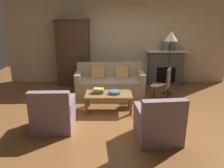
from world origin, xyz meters
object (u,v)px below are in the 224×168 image
at_px(mantel_vase_bronze, 161,46).
at_px(side_chair_wooden, 164,83).
at_px(fireplace, 165,67).
at_px(couch, 110,83).
at_px(mantel_vase_jade, 167,47).
at_px(armoire, 74,53).
at_px(fruit_bowl, 115,92).
at_px(coffee_table, 109,96).
at_px(book_stack, 98,91).
at_px(armchair_near_left, 53,115).
at_px(mantel_vase_slate, 172,47).
at_px(dog, 154,105).
at_px(armchair_near_right, 159,124).
at_px(floor_lamp, 171,40).

distance_m(mantel_vase_bronze, side_chair_wooden, 1.76).
height_order(fireplace, mantel_vase_bronze, mantel_vase_bronze).
relative_size(couch, mantel_vase_jade, 10.13).
bearing_deg(armoire, fruit_bowl, -58.07).
bearing_deg(coffee_table, book_stack, 168.64).
distance_m(couch, fruit_bowl, 1.21).
xyz_separation_m(coffee_table, armchair_near_left, (-1.08, -0.95, -0.05)).
height_order(fireplace, mantel_vase_jade, mantel_vase_jade).
relative_size(mantel_vase_slate, armchair_near_left, 0.26).
xyz_separation_m(armoire, dog, (2.18, -2.37, -0.79)).
xyz_separation_m(armoire, mantel_vase_slate, (3.13, 0.06, 0.20)).
xyz_separation_m(mantel_vase_bronze, side_chair_wooden, (-0.20, -1.59, -0.72)).
relative_size(fireplace, fruit_bowl, 4.41).
distance_m(couch, mantel_vase_bronze, 2.08).
bearing_deg(book_stack, dog, -14.10).
height_order(mantel_vase_slate, armchair_near_left, mantel_vase_slate).
distance_m(armoire, mantel_vase_slate, 3.14).
height_order(armoire, side_chair_wooden, armoire).
distance_m(coffee_table, mantel_vase_bronze, 2.83).
distance_m(couch, dog, 1.79).
height_order(mantel_vase_slate, armchair_near_right, mantel_vase_slate).
distance_m(armoire, side_chair_wooden, 3.04).
bearing_deg(fireplace, mantel_vase_bronze, -174.31).
distance_m(fireplace, fruit_bowl, 2.72).
relative_size(mantel_vase_bronze, mantel_vase_jade, 1.21).
distance_m(book_stack, mantel_vase_jade, 3.02).
relative_size(coffee_table, mantel_vase_slate, 4.84).
bearing_deg(floor_lamp, fruit_bowl, -142.50).
bearing_deg(mantel_vase_slate, fireplace, 174.31).
xyz_separation_m(armchair_near_left, armchair_near_right, (2.01, -0.40, 0.00)).
relative_size(book_stack, dog, 0.48).
distance_m(armoire, armchair_near_left, 3.13).
relative_size(coffee_table, fruit_bowl, 3.85).
height_order(armoire, fruit_bowl, armoire).
bearing_deg(couch, side_chair_wooden, -24.46).
height_order(armoire, floor_lamp, armoire).
distance_m(book_stack, armchair_near_right, 1.83).
height_order(book_stack, armchair_near_left, armchair_near_left).
bearing_deg(side_chair_wooden, couch, 155.54).
xyz_separation_m(mantel_vase_jade, side_chair_wooden, (-0.38, -1.59, -0.70)).
height_order(armoire, mantel_vase_slate, armoire).
bearing_deg(mantel_vase_slate, fruit_bowl, -130.41).
xyz_separation_m(mantel_vase_jade, armchair_near_left, (-2.87, -3.11, -0.90)).
bearing_deg(mantel_vase_bronze, armchair_near_right, -101.05).
distance_m(coffee_table, mantel_vase_jade, 2.93).
xyz_separation_m(fruit_bowl, mantel_vase_slate, (1.83, 2.15, 0.78)).
relative_size(armoire, mantel_vase_bronze, 8.85).
bearing_deg(couch, armoire, 142.46).
bearing_deg(fireplace, dog, -107.46).
bearing_deg(mantel_vase_jade, mantel_vase_bronze, 180.00).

